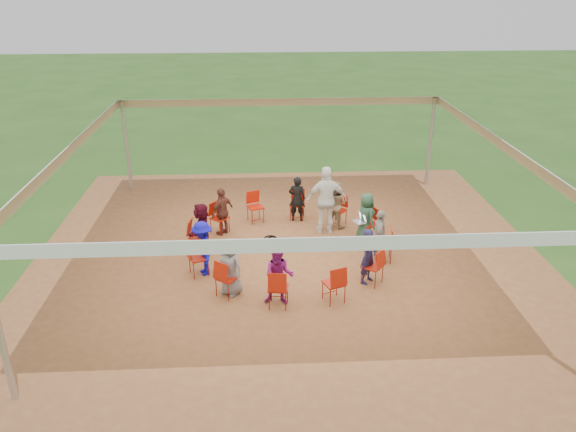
{
  "coord_description": "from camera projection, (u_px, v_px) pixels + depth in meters",
  "views": [
    {
      "loc": [
        -0.74,
        -12.82,
        6.71
      ],
      "look_at": [
        -0.02,
        0.3,
        0.99
      ],
      "focal_mm": 35.0,
      "sensor_mm": 36.0,
      "label": 1
    }
  ],
  "objects": [
    {
      "name": "person_seated_0",
      "position": [
        366.0,
        217.0,
        15.03
      ],
      "size": [
        0.58,
        0.75,
        1.36
      ],
      "primitive_type": "imported",
      "rotation": [
        0.0,
        0.0,
        1.94
      ],
      "color": "#264C36",
      "rests_on": "ground"
    },
    {
      "name": "person_seated_4",
      "position": [
        202.0,
        228.0,
        14.39
      ],
      "size": [
        0.66,
        1.31,
        1.36
      ],
      "primitive_type": "imported",
      "rotation": [
        0.0,
        0.0,
        -1.73
      ],
      "color": "#3F0916",
      "rests_on": "ground"
    },
    {
      "name": "chair_7",
      "position": [
        227.0,
        278.0,
        12.51
      ],
      "size": [
        0.6,
        0.61,
        0.9
      ],
      "primitive_type": null,
      "rotation": [
        0.0,
        0.0,
        -0.68
      ],
      "color": "#AD1907",
      "rests_on": "ground"
    },
    {
      "name": "chair_9",
      "position": [
        334.0,
        283.0,
        12.29
      ],
      "size": [
        0.55,
        0.56,
        0.9
      ],
      "primitive_type": null,
      "rotation": [
        0.0,
        0.0,
        0.37
      ],
      "color": "#AD1907",
      "rests_on": "ground"
    },
    {
      "name": "standing_person",
      "position": [
        327.0,
        200.0,
        15.38
      ],
      "size": [
        1.15,
        0.63,
        1.92
      ],
      "primitive_type": "imported",
      "rotation": [
        0.0,
        0.0,
        3.19
      ],
      "color": "white",
      "rests_on": "ground"
    },
    {
      "name": "chair_10",
      "position": [
        373.0,
        266.0,
        13.0
      ],
      "size": [
        0.61,
        0.6,
        0.9
      ],
      "primitive_type": null,
      "rotation": [
        0.0,
        0.0,
        0.89
      ],
      "color": "#AD1907",
      "rests_on": "ground"
    },
    {
      "name": "chair_8",
      "position": [
        278.0,
        288.0,
        12.1
      ],
      "size": [
        0.48,
        0.5,
        0.9
      ],
      "primitive_type": null,
      "rotation": [
        0.0,
        0.0,
        -0.16
      ],
      "color": "#AD1907",
      "rests_on": "ground"
    },
    {
      "name": "ground",
      "position": [
        289.0,
        256.0,
        14.46
      ],
      "size": [
        80.0,
        80.0,
        0.0
      ],
      "primitive_type": "plane",
      "color": "#264D18",
      "rests_on": "ground"
    },
    {
      "name": "person_seated_2",
      "position": [
        297.0,
        199.0,
        16.24
      ],
      "size": [
        0.54,
        0.4,
        1.36
      ],
      "primitive_type": "imported",
      "rotation": [
        0.0,
        0.0,
        2.99
      ],
      "color": "black",
      "rests_on": "ground"
    },
    {
      "name": "chair_11",
      "position": [
        384.0,
        244.0,
        14.06
      ],
      "size": [
        0.5,
        0.48,
        0.9
      ],
      "primitive_type": null,
      "rotation": [
        0.0,
        0.0,
        1.41
      ],
      "color": "#AD1907",
      "rests_on": "ground"
    },
    {
      "name": "person_seated_3",
      "position": [
        222.0,
        211.0,
        15.39
      ],
      "size": [
        0.82,
        0.87,
        1.36
      ],
      "primitive_type": "imported",
      "rotation": [
        0.0,
        0.0,
        -2.25
      ],
      "color": "brown",
      "rests_on": "ground"
    },
    {
      "name": "person_seated_6",
      "position": [
        230.0,
        267.0,
        12.5
      ],
      "size": [
        0.75,
        0.7,
        1.36
      ],
      "primitive_type": "imported",
      "rotation": [
        0.0,
        0.0,
        -0.68
      ],
      "color": "slate",
      "rests_on": "ground"
    },
    {
      "name": "chair_5",
      "position": [
        198.0,
        236.0,
        14.5
      ],
      "size": [
        0.5,
        0.48,
        0.9
      ],
      "primitive_type": null,
      "rotation": [
        0.0,
        0.0,
        -1.73
      ],
      "color": "#AD1907",
      "rests_on": "ground"
    },
    {
      "name": "person_seated_1",
      "position": [
        336.0,
        204.0,
        15.86
      ],
      "size": [
        0.75,
        0.71,
        1.36
      ],
      "primitive_type": "imported",
      "rotation": [
        0.0,
        0.0,
        2.46
      ],
      "color": "#A0805C",
      "rests_on": "ground"
    },
    {
      "name": "dirt_patch",
      "position": [
        289.0,
        256.0,
        14.45
      ],
      "size": [
        13.0,
        13.0,
        0.0
      ],
      "primitive_type": "plane",
      "color": "brown",
      "rests_on": "ground"
    },
    {
      "name": "person_seated_8",
      "position": [
        369.0,
        256.0,
        12.97
      ],
      "size": [
        0.56,
        0.59,
        1.36
      ],
      "primitive_type": "imported",
      "rotation": [
        0.0,
        0.0,
        0.89
      ],
      "color": "#1E1B41",
      "rests_on": "ground"
    },
    {
      "name": "chair_1",
      "position": [
        338.0,
        210.0,
        16.05
      ],
      "size": [
        0.6,
        0.61,
        0.9
      ],
      "primitive_type": null,
      "rotation": [
        0.0,
        0.0,
        2.46
      ],
      "color": "#AD1907",
      "rests_on": "ground"
    },
    {
      "name": "cable_coil",
      "position": [
        271.0,
        238.0,
        15.34
      ],
      "size": [
        0.37,
        0.37,
        0.03
      ],
      "rotation": [
        0.0,
        0.0,
        -0.06
      ],
      "color": "black",
      "rests_on": "ground"
    },
    {
      "name": "chair_3",
      "position": [
        256.0,
        207.0,
        16.27
      ],
      "size": [
        0.55,
        0.56,
        0.9
      ],
      "primitive_type": null,
      "rotation": [
        0.0,
        0.0,
        -2.77
      ],
      "color": "#AD1907",
      "rests_on": "ground"
    },
    {
      "name": "chair_6",
      "position": [
        198.0,
        258.0,
        13.38
      ],
      "size": [
        0.56,
        0.55,
        0.9
      ],
      "primitive_type": null,
      "rotation": [
        0.0,
        0.0,
        -1.2
      ],
      "color": "#AD1907",
      "rests_on": "ground"
    },
    {
      "name": "chair_4",
      "position": [
        220.0,
        218.0,
        15.55
      ],
      "size": [
        0.61,
        0.6,
        0.9
      ],
      "primitive_type": null,
      "rotation": [
        0.0,
        0.0,
        -2.25
      ],
      "color": "#AD1907",
      "rests_on": "ground"
    },
    {
      "name": "person_seated_7",
      "position": [
        279.0,
        276.0,
        12.12
      ],
      "size": [
        0.71,
        0.48,
        1.36
      ],
      "primitive_type": "imported",
      "rotation": [
        0.0,
        0.0,
        -0.16
      ],
      "color": "#8E1B75",
      "rests_on": "ground"
    },
    {
      "name": "person_seated_5",
      "position": [
        203.0,
        248.0,
        13.33
      ],
      "size": [
        0.72,
        0.97,
        1.36
      ],
      "primitive_type": "imported",
      "rotation": [
        0.0,
        0.0,
        -1.2
      ],
      "color": "#100CA2",
      "rests_on": "ground"
    },
    {
      "name": "person_seated_9",
      "position": [
        379.0,
        236.0,
        13.97
      ],
      "size": [
        0.53,
        0.85,
        1.36
      ],
      "primitive_type": "imported",
      "rotation": [
        0.0,
        0.0,
        1.41
      ],
      "color": "#A49D93",
      "rests_on": "ground"
    },
    {
      "name": "tent",
      "position": [
        289.0,
        168.0,
        13.51
      ],
      "size": [
        10.33,
        10.33,
        3.0
      ],
      "color": "#B2B2B7",
      "rests_on": "ground"
    },
    {
      "name": "chair_0",
      "position": [
        369.0,
        224.0,
        15.17
      ],
      "size": [
        0.56,
        0.55,
        0.9
      ],
      "primitive_type": null,
      "rotation": [
        0.0,
        0.0,
        1.94
      ],
      "color": "#AD1907",
      "rests_on": "ground"
    },
    {
      "name": "chair_2",
      "position": [
        297.0,
        205.0,
        16.45
      ],
      "size": [
        0.48,
        0.5,
        0.9
      ],
      "primitive_type": null,
      "rotation": [
        0.0,
        0.0,
        2.99
      ],
      "color": "#AD1907",
      "rests_on": "ground"
    },
    {
      "name": "laptop",
      "position": [
        361.0,
        219.0,
        14.99
      ],
      "size": [
        0.38,
        0.43,
        0.24
      ],
      "rotation": [
        0.0,
        0.0,
        1.94
      ],
      "color": "#B7B7BC",
      "rests_on": "ground"
    }
  ]
}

